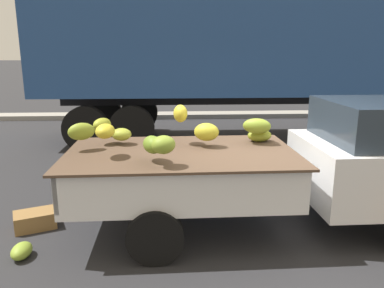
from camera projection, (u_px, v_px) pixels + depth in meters
ground at (266, 227)px, 5.12m from camera, size 220.00×220.00×0.00m
curb_strip at (206, 115)px, 13.71m from camera, size 80.00×0.80×0.16m
pickup_truck at (335, 163)px, 4.96m from camera, size 5.14×1.82×1.70m
semi_trailer at (269, 43)px, 9.88m from camera, size 12.01×2.71×3.95m
fallen_banana_bunch_near_tailgate at (22, 251)px, 4.33m from camera, size 0.22×0.33×0.17m
produce_crate at (35, 220)px, 5.07m from camera, size 0.62×0.53×0.22m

